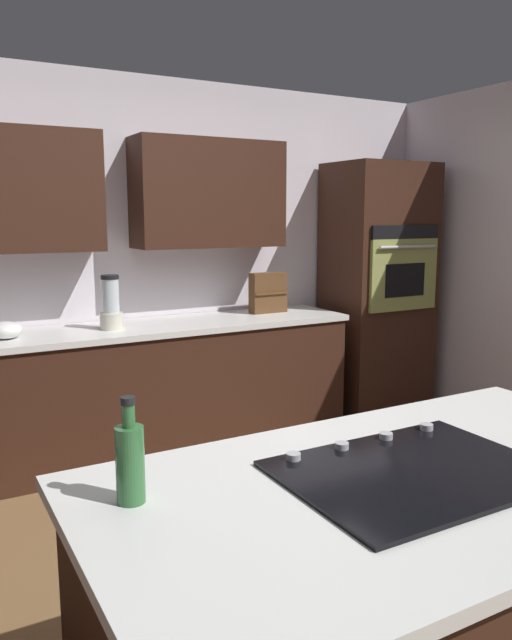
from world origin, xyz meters
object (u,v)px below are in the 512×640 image
object	(u,v)px
mixing_bowl	(5,330)
spice_rack	(268,293)
blender	(111,306)
oil_bottle	(130,461)
cooktop	(413,470)
wall_oven	(377,290)

from	to	relation	value
mixing_bowl	spice_rack	world-z (taller)	spice_rack
blender	mixing_bowl	distance (m)	0.66
oil_bottle	cooktop	bearing A→B (deg)	164.04
cooktop	spice_rack	size ratio (longest dim) A/B	2.49
spice_rack	blender	bearing A→B (deg)	5.03
cooktop	oil_bottle	distance (m)	0.81
cooktop	spice_rack	xyz separation A→B (m)	(-1.14, -2.79, 0.14)
mixing_bowl	wall_oven	bearing A→B (deg)	-179.49
wall_oven	cooktop	distance (m)	3.46
wall_oven	blender	size ratio (longest dim) A/B	5.76
spice_rack	cooktop	bearing A→B (deg)	67.76
cooktop	oil_bottle	bearing A→B (deg)	-15.96
cooktop	spice_rack	world-z (taller)	spice_rack
cooktop	blender	distance (m)	2.69
wall_oven	cooktop	size ratio (longest dim) A/B	2.70
cooktop	wall_oven	bearing A→B (deg)	-128.34
wall_oven	oil_bottle	world-z (taller)	wall_oven
oil_bottle	mixing_bowl	bearing A→B (deg)	-90.38
blender	spice_rack	world-z (taller)	blender
wall_oven	mixing_bowl	world-z (taller)	wall_oven
mixing_bowl	oil_bottle	bearing A→B (deg)	89.62
wall_oven	spice_rack	bearing A→B (deg)	-4.81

